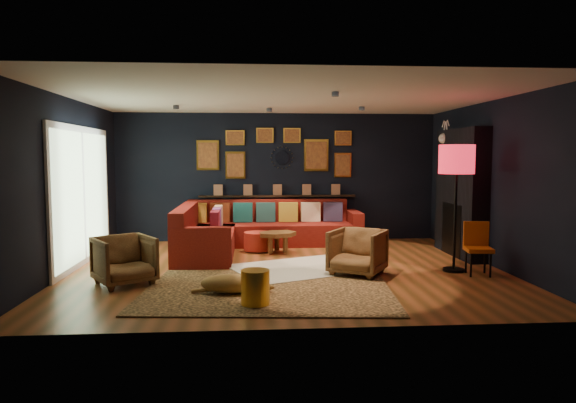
{
  "coord_description": "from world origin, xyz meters",
  "views": [
    {
      "loc": [
        -0.55,
        -7.74,
        1.72
      ],
      "look_at": [
        0.04,
        0.3,
        1.02
      ],
      "focal_mm": 32.0,
      "sensor_mm": 36.0,
      "label": 1
    }
  ],
  "objects": [
    {
      "name": "ceiling_spots",
      "position": [
        -0.0,
        0.8,
        2.56
      ],
      "size": [
        3.3,
        2.5,
        0.06
      ],
      "color": "black",
      "rests_on": "room_walls"
    },
    {
      "name": "deer_head",
      "position": [
        3.14,
        1.4,
        2.05
      ],
      "size": [
        0.5,
        0.28,
        0.45
      ],
      "color": "white",
      "rests_on": "fireplace"
    },
    {
      "name": "gallery_wall",
      "position": [
        -0.01,
        2.72,
        1.81
      ],
      "size": [
        3.15,
        0.04,
        1.02
      ],
      "color": "gold",
      "rests_on": "room_walls"
    },
    {
      "name": "sunburst_mirror",
      "position": [
        0.1,
        2.72,
        1.7
      ],
      "size": [
        0.47,
        0.16,
        0.47
      ],
      "color": "silver",
      "rests_on": "room_walls"
    },
    {
      "name": "shag_rug",
      "position": [
        0.22,
        -0.03,
        0.01
      ],
      "size": [
        2.37,
        2.08,
        0.03
      ],
      "primitive_type": "cube",
      "rotation": [
        0.0,
        0.0,
        0.39
      ],
      "color": "silver",
      "rests_on": "ground"
    },
    {
      "name": "sliding_door",
      "position": [
        -3.22,
        0.6,
        1.1
      ],
      "size": [
        0.06,
        2.8,
        2.2
      ],
      "color": "white",
      "rests_on": "ground"
    },
    {
      "name": "leopard_rug",
      "position": [
        -0.33,
        -1.27,
        0.01
      ],
      "size": [
        3.33,
        2.52,
        0.02
      ],
      "primitive_type": "cube",
      "rotation": [
        0.0,
        0.0,
        -0.09
      ],
      "color": "tan",
      "rests_on": "ground"
    },
    {
      "name": "pouf",
      "position": [
        -0.42,
        1.5,
        0.19
      ],
      "size": [
        0.5,
        0.5,
        0.33
      ],
      "primitive_type": "cylinder",
      "color": "maroon",
      "rests_on": "shag_rug"
    },
    {
      "name": "floor_lamp",
      "position": [
        2.5,
        -0.33,
        1.61
      ],
      "size": [
        0.52,
        0.52,
        1.9
      ],
      "color": "black",
      "rests_on": "ground"
    },
    {
      "name": "fireplace",
      "position": [
        3.09,
        0.9,
        1.02
      ],
      "size": [
        0.31,
        1.6,
        2.2
      ],
      "color": "black",
      "rests_on": "ground"
    },
    {
      "name": "armchair_left",
      "position": [
        -2.25,
        -0.8,
        0.36
      ],
      "size": [
        0.95,
        0.94,
        0.73
      ],
      "primitive_type": "imported",
      "rotation": [
        0.0,
        0.0,
        0.58
      ],
      "color": "#B4743E",
      "rests_on": "ground"
    },
    {
      "name": "room_walls",
      "position": [
        0.0,
        0.0,
        1.59
      ],
      "size": [
        6.5,
        6.5,
        6.5
      ],
      "color": "black",
      "rests_on": "ground"
    },
    {
      "name": "orange_chair",
      "position": [
        2.76,
        -0.55,
        0.45
      ],
      "size": [
        0.41,
        0.41,
        0.77
      ],
      "rotation": [
        0.0,
        0.0,
        -0.15
      ],
      "color": "black",
      "rests_on": "ground"
    },
    {
      "name": "dog",
      "position": [
        -0.8,
        -1.4,
        0.18
      ],
      "size": [
        1.08,
        0.61,
        0.33
      ],
      "primitive_type": null,
      "rotation": [
        0.0,
        0.0,
        -0.1
      ],
      "color": "#C48D47",
      "rests_on": "leopard_rug"
    },
    {
      "name": "armchair_right",
      "position": [
        1.0,
        -0.46,
        0.37
      ],
      "size": [
        0.96,
        0.95,
        0.74
      ],
      "primitive_type": "imported",
      "rotation": [
        0.0,
        0.0,
        -0.55
      ],
      "color": "#B4743E",
      "rests_on": "ground"
    },
    {
      "name": "coffee_table",
      "position": [
        -0.07,
        1.29,
        0.31
      ],
      "size": [
        0.86,
        0.76,
        0.36
      ],
      "rotation": [
        0.0,
        0.0,
        0.38
      ],
      "color": "brown",
      "rests_on": "shag_rug"
    },
    {
      "name": "gold_stool",
      "position": [
        -0.5,
        -1.91,
        0.21
      ],
      "size": [
        0.33,
        0.33,
        0.42
      ],
      "primitive_type": "cylinder",
      "color": "gold",
      "rests_on": "ground"
    },
    {
      "name": "sectional",
      "position": [
        -0.61,
        1.81,
        0.32
      ],
      "size": [
        3.41,
        2.69,
        0.86
      ],
      "color": "maroon",
      "rests_on": "ground"
    },
    {
      "name": "floor",
      "position": [
        0.0,
        0.0,
        0.0
      ],
      "size": [
        6.5,
        6.5,
        0.0
      ],
      "primitive_type": "plane",
      "color": "#9B4F27",
      "rests_on": "ground"
    },
    {
      "name": "ledge",
      "position": [
        0.0,
        2.68,
        0.92
      ],
      "size": [
        3.2,
        0.12,
        0.04
      ],
      "primitive_type": "cube",
      "color": "black",
      "rests_on": "room_walls"
    }
  ]
}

